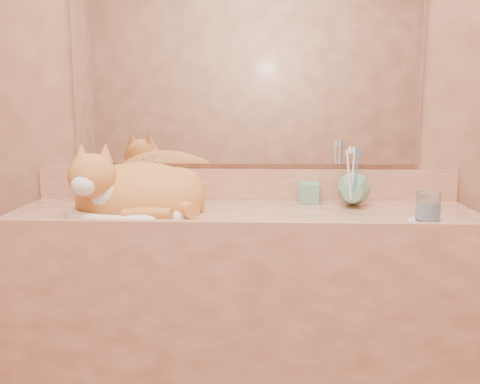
{
  "coord_description": "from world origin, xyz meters",
  "views": [
    {
      "loc": [
        0.06,
        -1.04,
        1.22
      ],
      "look_at": [
        -0.01,
        0.7,
        0.93
      ],
      "focal_mm": 40.0,
      "sensor_mm": 36.0,
      "label": 1
    }
  ],
  "objects_px": {
    "soap_dispenser": "(309,182)",
    "water_glass": "(428,206)",
    "vanity_counter": "(243,332)",
    "sink_basin": "(133,194)",
    "cat": "(134,190)",
    "toothbrush_cup": "(352,194)"
  },
  "relations": [
    {
      "from": "soap_dispenser",
      "to": "water_glass",
      "type": "xyz_separation_m",
      "value": [
        0.34,
        -0.3,
        -0.03
      ]
    },
    {
      "from": "water_glass",
      "to": "vanity_counter",
      "type": "bearing_deg",
      "value": 166.94
    },
    {
      "from": "soap_dispenser",
      "to": "sink_basin",
      "type": "bearing_deg",
      "value": -157.79
    },
    {
      "from": "cat",
      "to": "soap_dispenser",
      "type": "distance_m",
      "value": 0.63
    },
    {
      "from": "vanity_counter",
      "to": "soap_dispenser",
      "type": "relative_size",
      "value": 9.6
    },
    {
      "from": "sink_basin",
      "to": "cat",
      "type": "relative_size",
      "value": 0.98
    },
    {
      "from": "vanity_counter",
      "to": "water_glass",
      "type": "height_order",
      "value": "water_glass"
    },
    {
      "from": "vanity_counter",
      "to": "toothbrush_cup",
      "type": "xyz_separation_m",
      "value": [
        0.38,
        0.07,
        0.48
      ]
    },
    {
      "from": "soap_dispenser",
      "to": "toothbrush_cup",
      "type": "height_order",
      "value": "soap_dispenser"
    },
    {
      "from": "vanity_counter",
      "to": "toothbrush_cup",
      "type": "distance_m",
      "value": 0.61
    },
    {
      "from": "sink_basin",
      "to": "soap_dispenser",
      "type": "height_order",
      "value": "soap_dispenser"
    },
    {
      "from": "toothbrush_cup",
      "to": "vanity_counter",
      "type": "bearing_deg",
      "value": -168.81
    },
    {
      "from": "soap_dispenser",
      "to": "toothbrush_cup",
      "type": "distance_m",
      "value": 0.17
    },
    {
      "from": "soap_dispenser",
      "to": "water_glass",
      "type": "height_order",
      "value": "soap_dispenser"
    },
    {
      "from": "soap_dispenser",
      "to": "toothbrush_cup",
      "type": "relative_size",
      "value": 1.4
    },
    {
      "from": "cat",
      "to": "soap_dispenser",
      "type": "xyz_separation_m",
      "value": [
        0.6,
        0.17,
        0.01
      ]
    },
    {
      "from": "vanity_counter",
      "to": "soap_dispenser",
      "type": "bearing_deg",
      "value": 35.2
    },
    {
      "from": "vanity_counter",
      "to": "soap_dispenser",
      "type": "distance_m",
      "value": 0.58
    },
    {
      "from": "water_glass",
      "to": "cat",
      "type": "bearing_deg",
      "value": 172.2
    },
    {
      "from": "cat",
      "to": "toothbrush_cup",
      "type": "height_order",
      "value": "cat"
    },
    {
      "from": "vanity_counter",
      "to": "toothbrush_cup",
      "type": "bearing_deg",
      "value": 11.19
    },
    {
      "from": "vanity_counter",
      "to": "sink_basin",
      "type": "xyz_separation_m",
      "value": [
        -0.37,
        -0.02,
        0.49
      ]
    }
  ]
}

